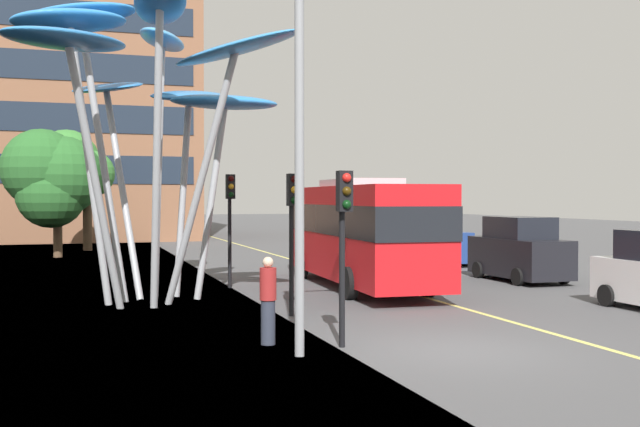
# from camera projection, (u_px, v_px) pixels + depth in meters

# --- Properties ---
(ground) EXTENTS (120.00, 240.00, 0.10)m
(ground) POSITION_uv_depth(u_px,v_px,m) (424.00, 354.00, 14.60)
(ground) COLOR #4C4C4F
(red_bus) EXTENTS (3.11, 10.36, 3.57)m
(red_bus) POSITION_uv_depth(u_px,v_px,m) (360.00, 228.00, 25.09)
(red_bus) COLOR red
(red_bus) RESTS_ON ground
(leaf_sculpture) EXTENTS (8.06, 9.85, 8.62)m
(leaf_sculpture) POSITION_uv_depth(u_px,v_px,m) (145.00, 71.00, 21.47)
(leaf_sculpture) COLOR #9EA0A5
(leaf_sculpture) RESTS_ON ground
(traffic_light_kerb_near) EXTENTS (0.28, 0.42, 3.50)m
(traffic_light_kerb_near) POSITION_uv_depth(u_px,v_px,m) (344.00, 220.00, 14.93)
(traffic_light_kerb_near) COLOR black
(traffic_light_kerb_near) RESTS_ON ground
(traffic_light_kerb_far) EXTENTS (0.28, 0.42, 3.57)m
(traffic_light_kerb_far) POSITION_uv_depth(u_px,v_px,m) (293.00, 213.00, 18.91)
(traffic_light_kerb_far) COLOR black
(traffic_light_kerb_far) RESTS_ON ground
(traffic_light_island_mid) EXTENTS (0.28, 0.42, 3.73)m
(traffic_light_island_mid) POSITION_uv_depth(u_px,v_px,m) (230.00, 206.00, 24.84)
(traffic_light_island_mid) COLOR black
(traffic_light_island_mid) RESTS_ON ground
(car_parked_far) EXTENTS (1.99, 4.25, 2.29)m
(car_parked_far) POSITION_uv_depth(u_px,v_px,m) (519.00, 251.00, 27.06)
(car_parked_far) COLOR black
(car_parked_far) RESTS_ON ground
(car_side_street) EXTENTS (2.05, 4.36, 2.23)m
(car_side_street) POSITION_uv_depth(u_px,v_px,m) (432.00, 241.00, 33.84)
(car_side_street) COLOR navy
(car_side_street) RESTS_ON ground
(car_far_side) EXTENTS (2.07, 4.20, 2.37)m
(car_far_side) POSITION_uv_depth(u_px,v_px,m) (374.00, 233.00, 40.31)
(car_far_side) COLOR silver
(car_far_side) RESTS_ON ground
(street_lamp) EXTENTS (1.91, 0.44, 8.47)m
(street_lamp) POSITION_uv_depth(u_px,v_px,m) (320.00, 71.00, 14.24)
(street_lamp) COLOR gray
(street_lamp) RESTS_ON ground
(tree_pavement_near) EXTENTS (4.82, 5.24, 6.31)m
(tree_pavement_near) POSITION_uv_depth(u_px,v_px,m) (49.00, 178.00, 37.23)
(tree_pavement_near) COLOR brown
(tree_pavement_near) RESTS_ON ground
(tree_pavement_far) EXTENTS (4.53, 4.11, 6.74)m
(tree_pavement_far) POSITION_uv_depth(u_px,v_px,m) (70.00, 171.00, 41.79)
(tree_pavement_far) COLOR brown
(tree_pavement_far) RESTS_ON ground
(pedestrian) EXTENTS (0.34, 0.34, 1.78)m
(pedestrian) POSITION_uv_depth(u_px,v_px,m) (268.00, 300.00, 15.33)
(pedestrian) COLOR #2D3342
(pedestrian) RESTS_ON ground
(backdrop_building) EXTENTS (23.83, 14.93, 26.45)m
(backdrop_building) POSITION_uv_depth(u_px,v_px,m) (22.00, 55.00, 54.69)
(backdrop_building) COLOR brown
(backdrop_building) RESTS_ON ground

